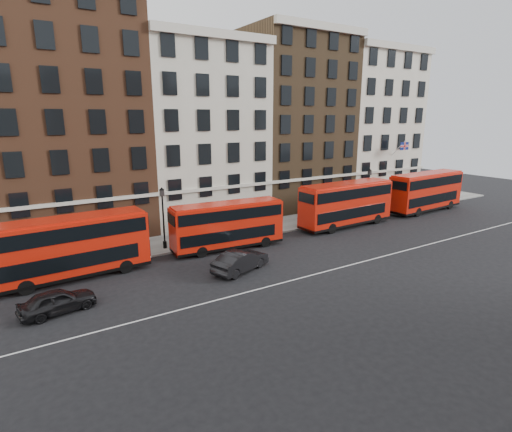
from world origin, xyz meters
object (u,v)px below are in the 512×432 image
bus_c (346,203)px  car_front (241,261)px  car_rear (58,301)px  traffic_light (419,188)px  bus_b (227,224)px  bus_a (69,247)px  bus_d (426,191)px

bus_c → car_front: bearing=-163.7°
car_rear → traffic_light: size_ratio=1.29×
bus_b → car_rear: bus_b is taller
bus_a → car_rear: 5.47m
bus_b → car_rear: 14.82m
traffic_light → car_rear: bearing=-170.6°
bus_c → traffic_light: 14.65m
bus_a → bus_b: bus_a is taller
car_front → bus_b: bearing=-37.1°
bus_d → car_front: bus_d is taller
bus_b → bus_d: bearing=4.2°
bus_d → bus_c: bearing=176.9°
car_rear → traffic_light: (42.29, 7.03, 1.73)m
bus_d → traffic_light: 2.48m
bus_d → car_front: (-28.57, -5.04, -1.71)m
bus_b → bus_d: (27.00, -0.00, 0.31)m
bus_b → bus_d: bus_d is taller
bus_d → traffic_light: size_ratio=3.44×
bus_c → car_rear: size_ratio=2.62×
bus_b → bus_c: bearing=4.2°
bus_d → car_front: 29.06m
bus_b → traffic_light: bus_b is taller
bus_b → car_front: (-1.57, -5.04, -1.40)m
bus_b → bus_d: size_ratio=0.88×
car_front → car_rear: bearing=70.1°
bus_c → car_front: size_ratio=2.29×
bus_a → bus_d: (39.42, -0.00, 0.12)m
bus_d → car_rear: size_ratio=2.67×
bus_d → car_rear: bearing=-176.1°
traffic_light → bus_d: bearing=-125.0°
bus_a → bus_b: (12.42, 0.00, -0.19)m
bus_c → bus_b: bearing=178.3°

